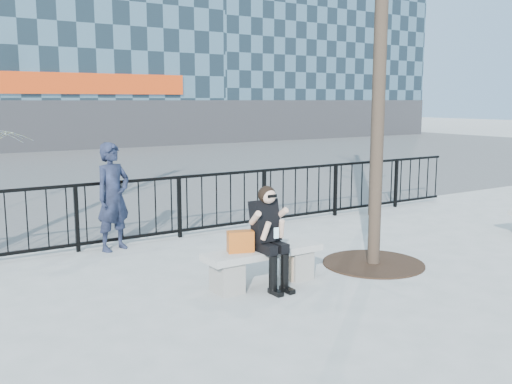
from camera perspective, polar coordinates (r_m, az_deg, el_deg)
ground at (r=7.66m, az=0.72°, el=-9.22°), size 120.00×120.00×0.00m
street_surface at (r=21.58m, az=-21.80°, el=2.11°), size 60.00×23.00×0.01m
railing at (r=10.09m, az=-8.70°, el=-1.58°), size 14.00×0.06×1.10m
tree_grate at (r=8.73m, az=11.64°, el=-7.01°), size 1.50×1.50×0.02m
bench_main at (r=7.57m, az=0.73°, el=-7.06°), size 1.65×0.46×0.49m
seated_woman at (r=7.35m, az=1.42°, el=-4.59°), size 0.50×0.64×1.34m
handbag at (r=7.33m, az=-1.57°, el=-4.97°), size 0.37×0.26×0.28m
shopping_bag at (r=7.86m, az=4.47°, el=-7.42°), size 0.37×0.14×0.35m
standing_man at (r=9.47m, az=-14.10°, el=-0.47°), size 0.75×0.62×1.75m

